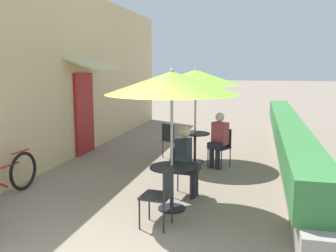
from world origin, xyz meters
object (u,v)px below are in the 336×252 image
object	(u,v)px
cafe_chair_near_left	(161,192)
cafe_chair_near_right	(180,167)
patio_umbrella_near	(172,83)
cafe_chair_mid_right	(171,138)
patio_table_near	(172,180)
seated_patron_near_right	(186,158)
coffee_cup_mid	(192,132)
cafe_chair_mid_left	(221,144)
patio_table_mid	(195,142)
seated_patron_mid_left	(219,138)
coffee_cup_near	(171,162)
patio_umbrella_mid	(196,77)
bicycle_leaning	(2,178)

from	to	relation	value
cafe_chair_near_left	cafe_chair_near_right	xyz separation A→B (m)	(-0.01, 1.39, 0.00)
patio_umbrella_near	cafe_chair_near_left	bearing A→B (deg)	-89.44
cafe_chair_mid_right	cafe_chair_near_right	bearing A→B (deg)	-45.44
patio_table_near	patio_umbrella_near	distance (m)	1.53
seated_patron_near_right	cafe_chair_mid_right	xyz separation A→B (m)	(-0.90, 2.63, -0.17)
seated_patron_near_right	cafe_chair_mid_right	size ratio (longest dim) A/B	1.44
coffee_cup_mid	patio_table_near	bearing A→B (deg)	-86.33
patio_umbrella_near	cafe_chair_mid_right	bearing A→B (deg)	103.42
cafe_chair_near_left	coffee_cup_mid	size ratio (longest dim) A/B	9.67
cafe_chair_mid_left	patio_table_mid	bearing A→B (deg)	6.31
patio_table_near	seated_patron_mid_left	bearing A→B (deg)	80.52
cafe_chair_mid_left	seated_patron_mid_left	xyz separation A→B (m)	(-0.05, -0.10, 0.17)
cafe_chair_near_left	cafe_chair_near_right	world-z (taller)	same
cafe_chair_mid_left	cafe_chair_mid_right	size ratio (longest dim) A/B	1.00
patio_table_mid	cafe_chair_mid_left	world-z (taller)	cafe_chair_mid_left
cafe_chair_near_left	cafe_chair_mid_right	distance (m)	4.09
cafe_chair_mid_left	cafe_chair_mid_right	distance (m)	1.39
coffee_cup_near	patio_umbrella_mid	bearing A→B (deg)	92.15
patio_umbrella_near	seated_patron_near_right	size ratio (longest dim) A/B	1.79
cafe_chair_mid_right	coffee_cup_near	bearing A→B (deg)	-48.76
seated_patron_near_right	patio_umbrella_mid	distance (m)	2.73
patio_umbrella_mid	seated_patron_mid_left	distance (m)	1.50
cafe_chair_mid_right	bicycle_leaning	world-z (taller)	cafe_chair_mid_right
cafe_chair_near_right	coffee_cup_mid	world-z (taller)	cafe_chair_near_right
patio_umbrella_mid	bicycle_leaning	xyz separation A→B (m)	(-2.79, -3.31, -1.65)
coffee_cup_mid	coffee_cup_near	bearing A→B (deg)	-86.84
cafe_chair_near_right	patio_table_mid	world-z (taller)	cafe_chair_near_right
patio_umbrella_near	cafe_chair_near_right	xyz separation A→B (m)	(-0.01, 0.70, -1.50)
cafe_chair_near_right	seated_patron_mid_left	distance (m)	2.07
patio_table_near	seated_patron_near_right	world-z (taller)	seated_patron_near_right
cafe_chair_near_left	patio_table_mid	xyz separation A→B (m)	(-0.15, 3.76, -0.03)
coffee_cup_near	seated_patron_mid_left	world-z (taller)	seated_patron_mid_left
patio_umbrella_near	patio_table_mid	world-z (taller)	patio_umbrella_near
patio_table_near	seated_patron_mid_left	size ratio (longest dim) A/B	0.56
cafe_chair_near_left	cafe_chair_mid_right	bearing A→B (deg)	17.00
seated_patron_near_right	bicycle_leaning	bearing A→B (deg)	-67.12
patio_umbrella_mid	coffee_cup_mid	bearing A→B (deg)	-111.03
coffee_cup_mid	cafe_chair_near_right	bearing A→B (deg)	-85.37
patio_umbrella_near	bicycle_leaning	distance (m)	3.37
cafe_chair_near_right	patio_table_near	bearing A→B (deg)	6.31
cafe_chair_near_left	seated_patron_mid_left	distance (m)	3.43
patio_table_near	seated_patron_near_right	size ratio (longest dim) A/B	0.56
cafe_chair_near_left	patio_umbrella_mid	distance (m)	4.05
cafe_chair_near_left	seated_patron_near_right	size ratio (longest dim) A/B	0.70
coffee_cup_near	coffee_cup_mid	bearing A→B (deg)	93.16
patio_umbrella_mid	seated_patron_mid_left	bearing A→B (deg)	-30.82
cafe_chair_near_right	coffee_cup_mid	size ratio (longest dim) A/B	9.67
patio_table_near	cafe_chair_near_right	bearing A→B (deg)	90.56
coffee_cup_mid	cafe_chair_mid_left	bearing A→B (deg)	-11.32
cafe_chair_near_right	seated_patron_near_right	xyz separation A→B (m)	(0.11, -0.01, 0.17)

